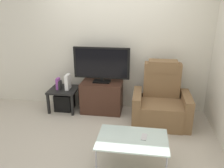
{
  "coord_description": "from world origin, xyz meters",
  "views": [
    {
      "loc": [
        0.66,
        -3.18,
        2.04
      ],
      "look_at": [
        0.11,
        0.5,
        0.7
      ],
      "focal_mm": 36.47,
      "sensor_mm": 36.0,
      "label": 1
    }
  ],
  "objects_px": {
    "recliner_armchair": "(161,102)",
    "game_console": "(68,82)",
    "cell_phone": "(144,137)",
    "book_leftmost": "(58,84)",
    "side_table": "(64,92)",
    "television": "(102,64)",
    "coffee_table": "(132,140)",
    "tv_stand": "(102,97)",
    "subwoofer_box": "(65,101)",
    "book_middle": "(60,85)"
  },
  "relations": [
    {
      "from": "recliner_armchair",
      "to": "game_console",
      "type": "xyz_separation_m",
      "value": [
        -1.78,
        0.24,
        0.21
      ]
    },
    {
      "from": "recliner_armchair",
      "to": "cell_phone",
      "type": "xyz_separation_m",
      "value": [
        -0.28,
        -1.19,
        0.03
      ]
    },
    {
      "from": "cell_phone",
      "to": "game_console",
      "type": "bearing_deg",
      "value": 142.01
    },
    {
      "from": "game_console",
      "to": "recliner_armchair",
      "type": "bearing_deg",
      "value": -7.63
    },
    {
      "from": "book_leftmost",
      "to": "cell_phone",
      "type": "height_order",
      "value": "book_leftmost"
    },
    {
      "from": "recliner_armchair",
      "to": "book_leftmost",
      "type": "height_order",
      "value": "recliner_armchair"
    },
    {
      "from": "side_table",
      "to": "book_leftmost",
      "type": "distance_m",
      "value": 0.21
    },
    {
      "from": "television",
      "to": "coffee_table",
      "type": "height_order",
      "value": "television"
    },
    {
      "from": "tv_stand",
      "to": "book_leftmost",
      "type": "height_order",
      "value": "book_leftmost"
    },
    {
      "from": "recliner_armchair",
      "to": "cell_phone",
      "type": "relative_size",
      "value": 7.2
    },
    {
      "from": "subwoofer_box",
      "to": "coffee_table",
      "type": "bearing_deg",
      "value": -45.53
    },
    {
      "from": "game_console",
      "to": "book_leftmost",
      "type": "bearing_deg",
      "value": -171.03
    },
    {
      "from": "side_table",
      "to": "television",
      "type": "bearing_deg",
      "value": 3.62
    },
    {
      "from": "coffee_table",
      "to": "cell_phone",
      "type": "xyz_separation_m",
      "value": [
        0.15,
        0.05,
        0.03
      ]
    },
    {
      "from": "television",
      "to": "side_table",
      "type": "bearing_deg",
      "value": -176.38
    },
    {
      "from": "book_leftmost",
      "to": "tv_stand",
      "type": "bearing_deg",
      "value": 3.29
    },
    {
      "from": "tv_stand",
      "to": "book_leftmost",
      "type": "bearing_deg",
      "value": -176.71
    },
    {
      "from": "cell_phone",
      "to": "book_middle",
      "type": "bearing_deg",
      "value": 145.33
    },
    {
      "from": "coffee_table",
      "to": "cell_phone",
      "type": "relative_size",
      "value": 6.0
    },
    {
      "from": "television",
      "to": "subwoofer_box",
      "type": "xyz_separation_m",
      "value": [
        -0.76,
        -0.05,
        -0.79
      ]
    },
    {
      "from": "television",
      "to": "side_table",
      "type": "distance_m",
      "value": 0.96
    },
    {
      "from": "recliner_armchair",
      "to": "book_leftmost",
      "type": "relative_size",
      "value": 4.93
    },
    {
      "from": "side_table",
      "to": "subwoofer_box",
      "type": "distance_m",
      "value": 0.2
    },
    {
      "from": "tv_stand",
      "to": "book_middle",
      "type": "relative_size",
      "value": 4.68
    },
    {
      "from": "tv_stand",
      "to": "cell_phone",
      "type": "bearing_deg",
      "value": -60.0
    },
    {
      "from": "game_console",
      "to": "subwoofer_box",
      "type": "bearing_deg",
      "value": -173.66
    },
    {
      "from": "side_table",
      "to": "book_middle",
      "type": "bearing_deg",
      "value": -161.84
    },
    {
      "from": "television",
      "to": "subwoofer_box",
      "type": "height_order",
      "value": "television"
    },
    {
      "from": "coffee_table",
      "to": "subwoofer_box",
      "type": "bearing_deg",
      "value": 134.47
    },
    {
      "from": "book_leftmost",
      "to": "cell_phone",
      "type": "relative_size",
      "value": 1.46
    },
    {
      "from": "book_leftmost",
      "to": "coffee_table",
      "type": "height_order",
      "value": "book_leftmost"
    },
    {
      "from": "recliner_armchair",
      "to": "game_console",
      "type": "height_order",
      "value": "recliner_armchair"
    },
    {
      "from": "book_leftmost",
      "to": "book_middle",
      "type": "bearing_deg",
      "value": 0.0
    },
    {
      "from": "recliner_armchair",
      "to": "cell_phone",
      "type": "height_order",
      "value": "recliner_armchair"
    },
    {
      "from": "television",
      "to": "coffee_table",
      "type": "distance_m",
      "value": 1.77
    },
    {
      "from": "subwoofer_box",
      "to": "television",
      "type": "bearing_deg",
      "value": 3.62
    },
    {
      "from": "television",
      "to": "book_leftmost",
      "type": "relative_size",
      "value": 4.81
    },
    {
      "from": "book_leftmost",
      "to": "book_middle",
      "type": "relative_size",
      "value": 1.32
    },
    {
      "from": "tv_stand",
      "to": "television",
      "type": "relative_size",
      "value": 0.74
    },
    {
      "from": "side_table",
      "to": "game_console",
      "type": "height_order",
      "value": "game_console"
    },
    {
      "from": "recliner_armchair",
      "to": "book_middle",
      "type": "distance_m",
      "value": 1.95
    },
    {
      "from": "book_middle",
      "to": "cell_phone",
      "type": "relative_size",
      "value": 1.11
    },
    {
      "from": "book_middle",
      "to": "coffee_table",
      "type": "bearing_deg",
      "value": -43.96
    },
    {
      "from": "side_table",
      "to": "coffee_table",
      "type": "bearing_deg",
      "value": -45.53
    },
    {
      "from": "television",
      "to": "tv_stand",
      "type": "bearing_deg",
      "value": -90.0
    },
    {
      "from": "television",
      "to": "book_leftmost",
      "type": "xyz_separation_m",
      "value": [
        -0.86,
        -0.07,
        -0.41
      ]
    },
    {
      "from": "subwoofer_box",
      "to": "cell_phone",
      "type": "bearing_deg",
      "value": -41.73
    },
    {
      "from": "cell_phone",
      "to": "television",
      "type": "bearing_deg",
      "value": 125.29
    },
    {
      "from": "television",
      "to": "book_leftmost",
      "type": "distance_m",
      "value": 0.95
    },
    {
      "from": "side_table",
      "to": "coffee_table",
      "type": "height_order",
      "value": "side_table"
    }
  ]
}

